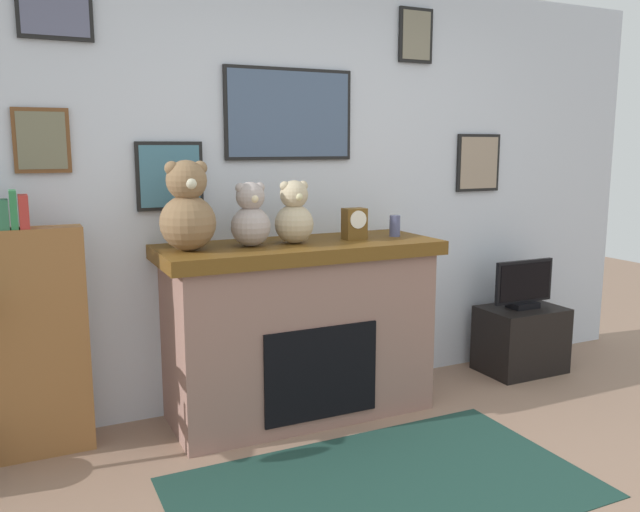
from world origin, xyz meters
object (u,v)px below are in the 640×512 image
Objects in this scene: mantel_clock at (354,224)px; teddy_bear_tan at (294,215)px; candle_jar at (395,226)px; tv_stand at (521,339)px; television at (524,286)px; bookshelf at (39,338)px; teddy_bear_cream at (188,210)px; teddy_bear_grey at (251,218)px; fireplace at (300,328)px.

teddy_bear_tan reaches higher than mantel_clock.
mantel_clock is (-0.28, -0.00, 0.03)m from candle_jar.
tv_stand is 0.39m from television.
teddy_bear_tan reaches higher than television.
bookshelf is 2.45× the size of tv_stand.
teddy_bear_cream is (-2.36, -0.02, 1.02)m from tv_stand.
mantel_clock is 0.52× the size of teddy_bear_grey.
television is 2.61× the size of mantel_clock.
teddy_bear_cream is (-2.36, -0.02, 0.63)m from television.
mantel_clock is (0.35, -0.02, 0.60)m from fireplace.
candle_jar is 1.29m from teddy_bear_cream.
tv_stand is 4.37× the size of candle_jar.
teddy_bear_grey reaches higher than fireplace.
teddy_bear_grey reaches higher than tv_stand.
teddy_bear_grey is at bearing 180.00° from teddy_bear_tan.
candle_jar is at bearing 0.03° from teddy_bear_grey.
candle_jar is at bearing 0.29° from mantel_clock.
candle_jar is at bearing -1.60° from fireplace.
bookshelf reaches higher than teddy_bear_grey.
bookshelf is 3.11m from television.
teddy_bear_grey is (1.10, -0.12, 0.57)m from bookshelf.
television is 1.45m from mantel_clock.
candle_jar is 0.37× the size of teddy_bear_grey.
teddy_bear_grey is (-2.01, -0.02, 0.96)m from tv_stand.
teddy_bear_cream is (0.75, -0.12, 0.63)m from bookshelf.
teddy_bear_cream is at bearing -8.89° from bookshelf.
tv_stand is at bearing -1.84° from bookshelf.
tv_stand is 1.38m from candle_jar.
teddy_bear_cream reaches higher than television.
teddy_bear_cream reaches higher than teddy_bear_tan.
teddy_bear_tan is at bearing 179.86° from mantel_clock.
teddy_bear_tan is (-0.04, -0.02, 0.67)m from fireplace.
fireplace is 8.79× the size of mantel_clock.
candle_jar reaches higher than fireplace.
candle_jar is 0.68m from teddy_bear_tan.
bookshelf is at bearing 173.90° from teddy_bear_grey.
fireplace is 0.74m from teddy_bear_grey.
teddy_bear_cream is (-0.65, -0.02, 0.73)m from fireplace.
teddy_bear_grey is at bearing -6.10° from bookshelf.
tv_stand is 1.58× the size of teddy_bear_tan.
teddy_bear_cream is 0.35m from teddy_bear_grey.
bookshelf is 3.88× the size of teddy_bear_tan.
fireplace reaches higher than television.
teddy_bear_tan is at bearing -4.94° from bookshelf.
candle_jar is 0.70× the size of mantel_clock.
candle_jar is (0.63, -0.02, 0.58)m from fireplace.
mantel_clock is (1.75, -0.12, 0.51)m from bookshelf.
television is at bearing 0.47° from teddy_bear_grey.
fireplace is 1.41m from bookshelf.
tv_stand is at bearing -0.01° from fireplace.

